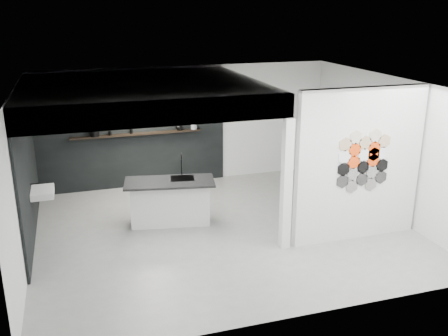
% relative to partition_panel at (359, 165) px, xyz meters
% --- Properties ---
extents(floor, '(7.00, 6.00, 0.01)m').
position_rel_partition_panel_xyz_m(floor, '(-2.23, 1.00, -1.40)').
color(floor, slate).
extents(partition_panel, '(2.45, 0.15, 2.80)m').
position_rel_partition_panel_xyz_m(partition_panel, '(0.00, 0.00, 0.00)').
color(partition_panel, silver).
rests_on(partition_panel, floor).
extents(bay_clad_back, '(4.40, 0.04, 2.35)m').
position_rel_partition_panel_xyz_m(bay_clad_back, '(-3.52, 3.97, -0.22)').
color(bay_clad_back, black).
rests_on(bay_clad_back, floor).
extents(bay_clad_left, '(0.04, 4.00, 2.35)m').
position_rel_partition_panel_xyz_m(bay_clad_left, '(-5.70, 2.00, -0.22)').
color(bay_clad_left, black).
rests_on(bay_clad_left, floor).
extents(bulkhead, '(4.40, 4.00, 0.40)m').
position_rel_partition_panel_xyz_m(bulkhead, '(-3.52, 2.00, 1.15)').
color(bulkhead, silver).
rests_on(bulkhead, corner_column).
extents(corner_column, '(0.16, 0.16, 2.35)m').
position_rel_partition_panel_xyz_m(corner_column, '(-1.41, 0.00, -0.22)').
color(corner_column, silver).
rests_on(corner_column, floor).
extents(fascia_beam, '(4.40, 0.16, 0.40)m').
position_rel_partition_panel_xyz_m(fascia_beam, '(-3.52, 0.08, 1.15)').
color(fascia_beam, silver).
rests_on(fascia_beam, corner_column).
extents(wall_basin, '(0.40, 0.60, 0.12)m').
position_rel_partition_panel_xyz_m(wall_basin, '(-5.46, 1.80, -0.55)').
color(wall_basin, silver).
rests_on(wall_basin, bay_clad_left).
extents(display_shelf, '(3.00, 0.15, 0.04)m').
position_rel_partition_panel_xyz_m(display_shelf, '(-3.43, 3.87, -0.10)').
color(display_shelf, black).
rests_on(display_shelf, bay_clad_back).
extents(kitchen_island, '(1.82, 1.06, 1.38)m').
position_rel_partition_panel_xyz_m(kitchen_island, '(-3.13, 1.63, -0.93)').
color(kitchen_island, silver).
rests_on(kitchen_island, floor).
extents(stockpot, '(0.24, 0.24, 0.17)m').
position_rel_partition_panel_xyz_m(stockpot, '(-4.37, 3.87, 0.00)').
color(stockpot, black).
rests_on(stockpot, display_shelf).
extents(kettle, '(0.17, 0.17, 0.14)m').
position_rel_partition_panel_xyz_m(kettle, '(-2.43, 3.87, -0.01)').
color(kettle, black).
rests_on(kettle, display_shelf).
extents(glass_bowl, '(0.19, 0.19, 0.10)m').
position_rel_partition_panel_xyz_m(glass_bowl, '(-2.08, 3.87, -0.03)').
color(glass_bowl, gray).
rests_on(glass_bowl, display_shelf).
extents(glass_vase, '(0.12, 0.12, 0.14)m').
position_rel_partition_panel_xyz_m(glass_vase, '(-2.08, 3.87, -0.01)').
color(glass_vase, gray).
rests_on(glass_vase, display_shelf).
extents(bottle_dark, '(0.07, 0.07, 0.15)m').
position_rel_partition_panel_xyz_m(bottle_dark, '(-3.55, 3.87, -0.00)').
color(bottle_dark, black).
rests_on(bottle_dark, display_shelf).
extents(utensil_cup, '(0.08, 0.08, 0.09)m').
position_rel_partition_panel_xyz_m(utensil_cup, '(-4.03, 3.87, -0.03)').
color(utensil_cup, black).
rests_on(utensil_cup, display_shelf).
extents(hex_tile_cluster, '(1.04, 0.02, 1.16)m').
position_rel_partition_panel_xyz_m(hex_tile_cluster, '(0.03, -0.09, 0.10)').
color(hex_tile_cluster, '#2D2D2D').
rests_on(hex_tile_cluster, partition_panel).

